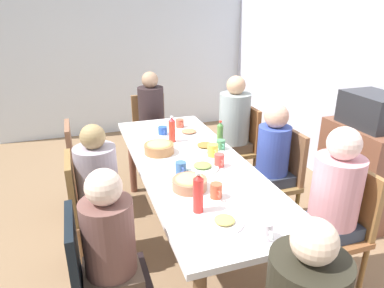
% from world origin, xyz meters
% --- Properties ---
extents(ground_plane, '(7.23, 7.23, 0.00)m').
position_xyz_m(ground_plane, '(0.00, 0.00, 0.00)').
color(ground_plane, '#826548').
extents(wall_left, '(0.12, 3.87, 2.60)m').
position_xyz_m(wall_left, '(-3.07, 0.00, 1.30)').
color(wall_left, silver).
rests_on(wall_left, ground_plane).
extents(dining_table, '(2.27, 0.81, 0.74)m').
position_xyz_m(dining_table, '(0.00, 0.00, 0.67)').
color(dining_table, white).
rests_on(dining_table, ground_plane).
extents(chair_0, '(0.40, 0.40, 0.90)m').
position_xyz_m(chair_0, '(0.76, 0.79, 0.51)').
color(chair_0, '#955A33').
rests_on(chair_0, ground_plane).
extents(person_0, '(0.31, 0.31, 1.20)m').
position_xyz_m(person_0, '(0.76, 0.70, 0.72)').
color(person_0, '#363153').
rests_on(person_0, ground_plane).
extents(chair_1, '(0.40, 0.40, 0.90)m').
position_xyz_m(chair_1, '(0.00, -0.79, 0.51)').
color(chair_1, '#8F6040').
rests_on(chair_1, ground_plane).
extents(person_1, '(0.30, 0.30, 1.12)m').
position_xyz_m(person_1, '(0.00, -0.69, 0.67)').
color(person_1, '#383538').
rests_on(person_1, ground_plane).
extents(chair_2, '(0.40, 0.40, 0.90)m').
position_xyz_m(chair_2, '(0.76, -0.79, 0.51)').
color(chair_2, black).
rests_on(chair_2, ground_plane).
extents(person_2, '(0.30, 0.30, 1.14)m').
position_xyz_m(person_2, '(0.76, -0.69, 0.67)').
color(person_2, brown).
rests_on(person_2, ground_plane).
extents(chair_3, '(0.40, 0.40, 0.90)m').
position_xyz_m(chair_3, '(-0.76, -0.79, 0.51)').
color(chair_3, olive).
rests_on(chair_3, ground_plane).
extents(chair_4, '(0.40, 0.40, 0.90)m').
position_xyz_m(chair_4, '(-0.76, 0.79, 0.51)').
color(chair_4, olive).
rests_on(chair_4, ground_plane).
extents(person_4, '(0.31, 0.31, 1.23)m').
position_xyz_m(person_4, '(-0.76, 0.70, 0.73)').
color(person_4, '#534246').
rests_on(person_4, ground_plane).
extents(chair_6, '(0.40, 0.40, 0.90)m').
position_xyz_m(chair_6, '(-1.51, 0.00, 0.51)').
color(chair_6, olive).
rests_on(chair_6, ground_plane).
extents(person_6, '(0.30, 0.30, 1.19)m').
position_xyz_m(person_6, '(-1.42, 0.00, 0.71)').
color(person_6, brown).
rests_on(person_6, ground_plane).
extents(chair_7, '(0.40, 0.40, 0.90)m').
position_xyz_m(chair_7, '(0.00, 0.79, 0.51)').
color(chair_7, olive).
rests_on(chair_7, ground_plane).
extents(person_7, '(0.30, 0.30, 1.14)m').
position_xyz_m(person_7, '(-0.00, 0.69, 0.68)').
color(person_7, navy).
rests_on(person_7, ground_plane).
extents(plate_0, '(0.25, 0.25, 0.04)m').
position_xyz_m(plate_0, '(-0.61, 0.17, 0.76)').
color(plate_0, silver).
rests_on(plate_0, dining_table).
extents(plate_1, '(0.24, 0.24, 0.04)m').
position_xyz_m(plate_1, '(0.13, 0.04, 0.76)').
color(plate_1, silver).
rests_on(plate_1, dining_table).
extents(plate_2, '(0.21, 0.21, 0.04)m').
position_xyz_m(plate_2, '(0.83, -0.09, 0.76)').
color(plate_2, white).
rests_on(plate_2, dining_table).
extents(plate_3, '(0.25, 0.25, 0.04)m').
position_xyz_m(plate_3, '(-0.24, 0.20, 0.76)').
color(plate_3, silver).
rests_on(plate_3, dining_table).
extents(bowl_0, '(0.24, 0.24, 0.10)m').
position_xyz_m(bowl_0, '(-0.26, -0.19, 0.79)').
color(bowl_0, '#9F693E').
rests_on(bowl_0, dining_table).
extents(bowl_1, '(0.23, 0.23, 0.09)m').
position_xyz_m(bowl_1, '(0.38, -0.15, 0.79)').
color(bowl_1, '#A06B4C').
rests_on(bowl_1, dining_table).
extents(cup_0, '(0.12, 0.08, 0.10)m').
position_xyz_m(cup_0, '(-0.06, 0.19, 0.79)').
color(cup_0, yellow).
rests_on(cup_0, dining_table).
extents(cup_1, '(0.11, 0.07, 0.10)m').
position_xyz_m(cup_1, '(0.55, -0.03, 0.79)').
color(cup_1, '#C15436').
rests_on(cup_1, dining_table).
extents(cup_2, '(0.11, 0.07, 0.10)m').
position_xyz_m(cup_2, '(1.01, 0.06, 0.79)').
color(cup_2, white).
rests_on(cup_2, dining_table).
extents(cup_3, '(0.11, 0.07, 0.10)m').
position_xyz_m(cup_3, '(0.14, 0.17, 0.79)').
color(cup_3, '#D04740').
rests_on(cup_3, dining_table).
extents(cup_4, '(0.11, 0.08, 0.09)m').
position_xyz_m(cup_4, '(0.15, -0.13, 0.79)').
color(cup_4, '#375F94').
rests_on(cup_4, dining_table).
extents(cup_5, '(0.12, 0.08, 0.07)m').
position_xyz_m(cup_5, '(-0.68, -0.06, 0.78)').
color(cup_5, '#284FA7').
rests_on(cup_5, dining_table).
extents(cup_6, '(0.11, 0.07, 0.08)m').
position_xyz_m(cup_6, '(-0.17, 0.31, 0.78)').
color(cup_6, '#4B8858').
rests_on(cup_6, dining_table).
extents(cup_7, '(0.12, 0.08, 0.08)m').
position_xyz_m(cup_7, '(-0.82, 0.15, 0.78)').
color(cup_7, '#CB543D').
rests_on(cup_7, dining_table).
extents(bottle_0, '(0.06, 0.06, 0.23)m').
position_xyz_m(bottle_0, '(-0.47, -0.03, 0.85)').
color(bottle_0, red).
rests_on(bottle_0, dining_table).
extents(bottle_1, '(0.06, 0.06, 0.25)m').
position_xyz_m(bottle_1, '(0.66, -0.19, 0.86)').
color(bottle_1, red).
rests_on(bottle_1, dining_table).
extents(bottle_2, '(0.05, 0.05, 0.20)m').
position_xyz_m(bottle_2, '(-0.30, 0.35, 0.84)').
color(bottle_2, '#52843A').
rests_on(bottle_2, dining_table).
extents(side_cabinet, '(0.70, 0.44, 0.90)m').
position_xyz_m(side_cabinet, '(0.10, 1.57, 0.45)').
color(side_cabinet, brown).
rests_on(side_cabinet, ground_plane).
extents(microwave, '(0.48, 0.36, 0.28)m').
position_xyz_m(microwave, '(0.10, 1.57, 1.04)').
color(microwave, '#27282C').
rests_on(microwave, side_cabinet).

